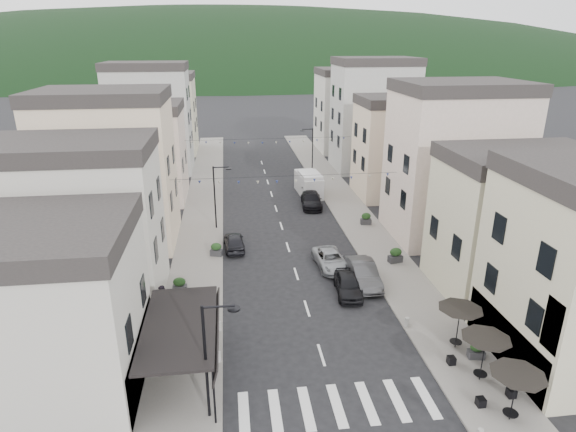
% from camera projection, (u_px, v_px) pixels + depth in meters
% --- Properties ---
extents(sidewalk_left, '(4.00, 76.00, 0.12)m').
position_uv_depth(sidewalk_left, '(204.00, 208.00, 50.29)').
color(sidewalk_left, slate).
rests_on(sidewalk_left, ground).
extents(sidewalk_right, '(4.00, 76.00, 0.12)m').
position_uv_depth(sidewalk_right, '(344.00, 202.00, 52.06)').
color(sidewalk_right, slate).
rests_on(sidewalk_right, ground).
extents(hill_backdrop, '(640.00, 360.00, 70.00)m').
position_uv_depth(hill_backdrop, '(232.00, 67.00, 300.60)').
color(hill_backdrop, black).
rests_on(hill_backdrop, ground).
extents(boutique_building, '(12.00, 8.00, 8.00)m').
position_uv_depth(boutique_building, '(7.00, 323.00, 22.86)').
color(boutique_building, beige).
rests_on(boutique_building, ground).
extents(boutique_awning, '(3.77, 7.50, 3.28)m').
position_uv_depth(boutique_awning, '(185.00, 326.00, 24.14)').
color(boutique_awning, black).
rests_on(boutique_awning, ground).
extents(buildings_row_left, '(10.20, 54.16, 14.00)m').
position_uv_depth(buildings_row_left, '(138.00, 141.00, 52.72)').
color(buildings_row_left, beige).
rests_on(buildings_row_left, ground).
extents(buildings_row_right, '(10.20, 54.16, 14.50)m').
position_uv_depth(buildings_row_right, '(396.00, 135.00, 54.99)').
color(buildings_row_right, '#BEB797').
rests_on(buildings_row_right, ground).
extents(cafe_terrace, '(2.50, 8.10, 2.53)m').
position_uv_depth(cafe_terrace, '(485.00, 343.00, 24.11)').
color(cafe_terrace, black).
rests_on(cafe_terrace, ground).
extents(streetlamp_left_near, '(1.70, 0.56, 6.00)m').
position_uv_depth(streetlamp_left_near, '(211.00, 351.00, 21.31)').
color(streetlamp_left_near, black).
rests_on(streetlamp_left_near, ground).
extents(streetlamp_left_far, '(1.70, 0.56, 6.00)m').
position_uv_depth(streetlamp_left_far, '(217.00, 191.00, 43.64)').
color(streetlamp_left_far, black).
rests_on(streetlamp_left_far, ground).
extents(streetlamp_right_far, '(1.70, 0.56, 6.00)m').
position_uv_depth(streetlamp_right_far, '(310.00, 146.00, 61.76)').
color(streetlamp_right_far, black).
rests_on(streetlamp_right_far, ground).
extents(bollards, '(11.66, 10.26, 0.60)m').
position_uv_depth(bollards, '(323.00, 354.00, 26.39)').
color(bollards, gray).
rests_on(bollards, ground).
extents(bunting_near, '(19.00, 0.28, 0.62)m').
position_uv_depth(bunting_near, '(286.00, 180.00, 39.93)').
color(bunting_near, black).
rests_on(bunting_near, ground).
extents(bunting_far, '(19.00, 0.28, 0.62)m').
position_uv_depth(bunting_far, '(269.00, 142.00, 54.82)').
color(bunting_far, black).
rests_on(bunting_far, ground).
extents(parked_car_a, '(2.05, 4.31, 1.42)m').
position_uv_depth(parked_car_a, '(348.00, 284.00, 33.26)').
color(parked_car_a, black).
rests_on(parked_car_a, ground).
extents(parked_car_b, '(1.73, 4.89, 1.61)m').
position_uv_depth(parked_car_b, '(363.00, 273.00, 34.63)').
color(parked_car_b, '#313134').
rests_on(parked_car_b, ground).
extents(parked_car_c, '(2.47, 4.74, 1.28)m').
position_uv_depth(parked_car_c, '(331.00, 260.00, 37.16)').
color(parked_car_c, gray).
rests_on(parked_car_c, ground).
extents(parked_car_d, '(2.48, 5.20, 1.46)m').
position_uv_depth(parked_car_d, '(311.00, 200.00, 50.69)').
color(parked_car_d, black).
rests_on(parked_car_d, ground).
extents(parked_car_e, '(1.84, 4.11, 1.37)m').
position_uv_depth(parked_car_e, '(234.00, 242.00, 40.35)').
color(parked_car_e, black).
rests_on(parked_car_e, ground).
extents(delivery_van, '(2.56, 5.65, 2.64)m').
position_uv_depth(delivery_van, '(309.00, 183.00, 54.42)').
color(delivery_van, silver).
rests_on(delivery_van, ground).
extents(pedestrian_a, '(0.81, 0.67, 1.90)m').
position_uv_depth(pedestrian_a, '(175.00, 328.00, 27.59)').
color(pedestrian_a, black).
rests_on(pedestrian_a, sidewalk_left).
extents(pedestrian_b, '(1.14, 1.01, 1.96)m').
position_uv_depth(pedestrian_b, '(163.00, 300.00, 30.51)').
color(pedestrian_b, '#26202A').
rests_on(pedestrian_b, sidewalk_left).
extents(planter_la, '(0.98, 0.55, 1.09)m').
position_uv_depth(planter_la, '(180.00, 285.00, 33.30)').
color(planter_la, '#323234').
rests_on(planter_la, sidewalk_left).
extents(planter_lb, '(1.09, 0.81, 1.09)m').
position_uv_depth(planter_lb, '(216.00, 249.00, 38.94)').
color(planter_lb, '#2D2C2F').
rests_on(planter_lb, sidewalk_left).
extents(planter_ra, '(0.96, 0.63, 1.00)m').
position_uv_depth(planter_ra, '(477.00, 350.00, 26.41)').
color(planter_ra, '#303033').
rests_on(planter_ra, sidewalk_right).
extents(planter_rb, '(1.18, 0.81, 1.21)m').
position_uv_depth(planter_rb, '(396.00, 255.00, 37.76)').
color(planter_rb, '#2A2A2C').
rests_on(planter_rb, sidewalk_right).
extents(planter_rc, '(1.06, 0.65, 1.13)m').
position_uv_depth(planter_rc, '(366.00, 219.00, 45.54)').
color(planter_rc, '#2D2E30').
rests_on(planter_rc, sidewalk_right).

